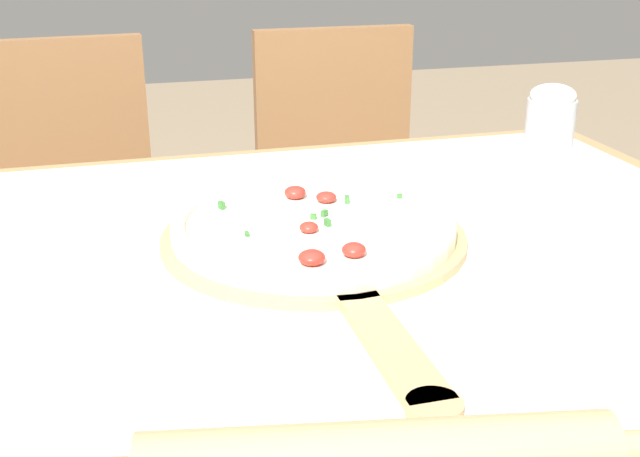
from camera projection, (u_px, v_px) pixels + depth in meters
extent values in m
cube|color=#A87F51|center=(313.00, 276.00, 0.97)|extent=(1.31, 1.03, 0.03)
cylinder|color=#A87F51|center=(534.00, 317.00, 1.67)|extent=(0.06, 0.06, 0.72)
cube|color=white|center=(313.00, 263.00, 0.97)|extent=(1.23, 0.95, 0.00)
cylinder|color=tan|center=(314.00, 238.00, 1.02)|extent=(0.39, 0.39, 0.01)
cube|color=tan|center=(389.00, 344.00, 0.77)|extent=(0.04, 0.22, 0.01)
cylinder|color=tan|center=(434.00, 408.00, 0.67)|extent=(0.05, 0.05, 0.01)
cylinder|color=beige|center=(314.00, 227.00, 1.01)|extent=(0.36, 0.36, 0.02)
torus|color=beige|center=(314.00, 222.00, 1.01)|extent=(0.36, 0.36, 0.02)
cylinder|color=white|center=(314.00, 220.00, 1.01)|extent=(0.32, 0.32, 0.00)
ellipsoid|color=red|center=(295.00, 192.00, 1.08)|extent=(0.03, 0.03, 0.02)
ellipsoid|color=red|center=(326.00, 197.00, 1.07)|extent=(0.03, 0.03, 0.01)
ellipsoid|color=red|center=(312.00, 257.00, 0.88)|extent=(0.03, 0.03, 0.02)
ellipsoid|color=red|center=(308.00, 227.00, 0.97)|extent=(0.02, 0.02, 0.01)
ellipsoid|color=red|center=(354.00, 250.00, 0.90)|extent=(0.03, 0.03, 0.02)
cube|color=#387533|center=(313.00, 217.00, 1.01)|extent=(0.01, 0.01, 0.01)
cube|color=#387533|center=(222.00, 205.00, 1.04)|extent=(0.01, 0.01, 0.01)
cube|color=#387533|center=(400.00, 196.00, 1.08)|extent=(0.01, 0.00, 0.01)
cube|color=#387533|center=(347.00, 199.00, 1.07)|extent=(0.01, 0.01, 0.01)
cube|color=#387533|center=(324.00, 213.00, 1.02)|extent=(0.01, 0.01, 0.01)
cube|color=#387533|center=(327.00, 223.00, 0.99)|extent=(0.01, 0.01, 0.01)
cube|color=#387533|center=(247.00, 234.00, 0.96)|extent=(0.00, 0.01, 0.01)
cube|color=#387533|center=(290.00, 194.00, 1.09)|extent=(0.01, 0.01, 0.01)
cube|color=brown|center=(78.00, 266.00, 1.70)|extent=(0.42, 0.42, 0.02)
cube|color=brown|center=(62.00, 139.00, 1.77)|extent=(0.38, 0.06, 0.44)
cylinder|color=brown|center=(13.00, 412.00, 1.59)|extent=(0.04, 0.04, 0.43)
cylinder|color=brown|center=(173.00, 383.00, 1.69)|extent=(0.04, 0.04, 0.43)
cylinder|color=brown|center=(14.00, 337.00, 1.88)|extent=(0.04, 0.04, 0.43)
cylinder|color=brown|center=(152.00, 316.00, 1.97)|extent=(0.04, 0.04, 0.43)
cube|color=brown|center=(354.00, 237.00, 1.85)|extent=(0.40, 0.40, 0.02)
cube|color=brown|center=(333.00, 121.00, 1.93)|extent=(0.38, 0.04, 0.44)
cylinder|color=brown|center=(304.00, 367.00, 1.75)|extent=(0.04, 0.04, 0.43)
cylinder|color=brown|center=(440.00, 348.00, 1.83)|extent=(0.04, 0.04, 0.43)
cylinder|color=brown|center=(274.00, 303.00, 2.04)|extent=(0.04, 0.04, 0.43)
cylinder|color=brown|center=(393.00, 289.00, 2.12)|extent=(0.04, 0.04, 0.43)
cylinder|color=#B2B7BC|center=(550.00, 127.00, 1.38)|extent=(0.08, 0.08, 0.09)
ellipsoid|color=white|center=(553.00, 95.00, 1.36)|extent=(0.08, 0.08, 0.04)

